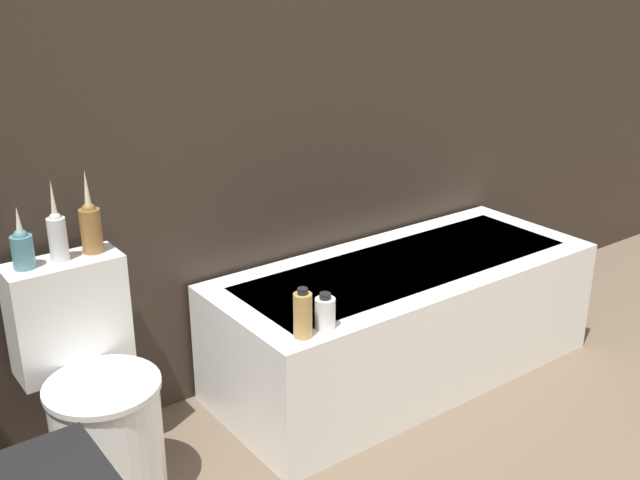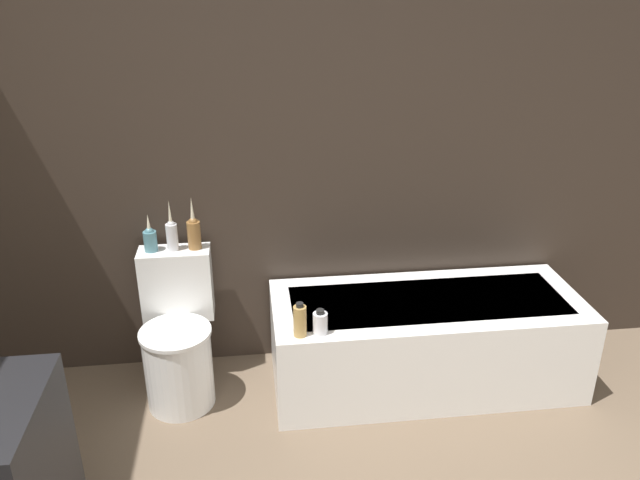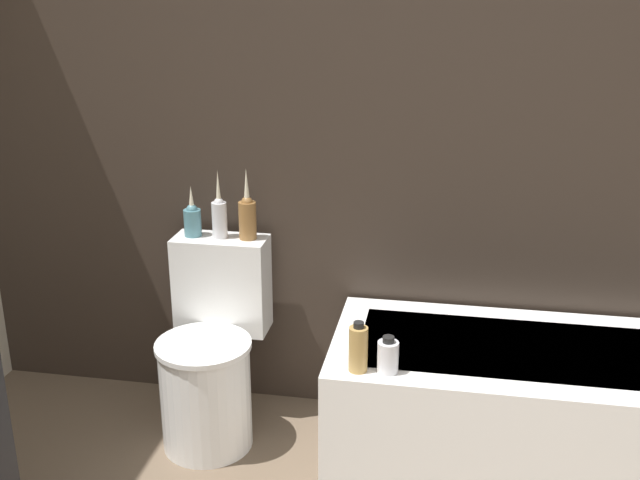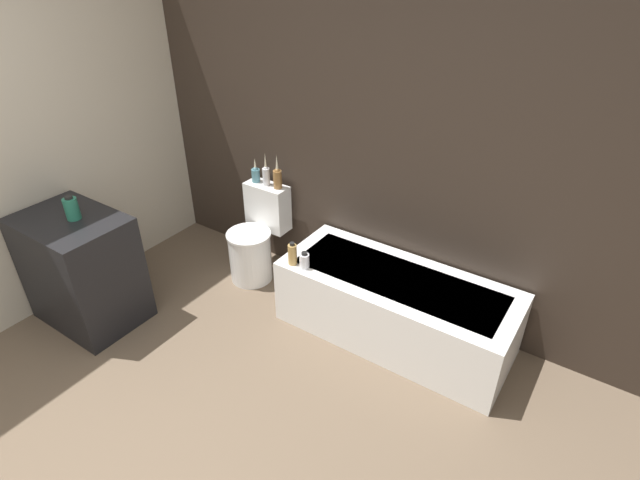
% 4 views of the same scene
% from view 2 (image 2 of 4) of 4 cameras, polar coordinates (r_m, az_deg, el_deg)
% --- Properties ---
extents(wall_back_tiled, '(6.40, 0.06, 2.60)m').
position_cam_2_polar(wall_back_tiled, '(3.29, -3.40, 9.27)').
color(wall_back_tiled, '#332821').
rests_on(wall_back_tiled, ground_plane).
extents(bathtub, '(1.65, 0.67, 0.50)m').
position_cam_2_polar(bathtub, '(3.48, 9.55, -9.01)').
color(bathtub, white).
rests_on(bathtub, ground).
extents(toilet, '(0.37, 0.53, 0.77)m').
position_cam_2_polar(toilet, '(3.37, -12.84, -8.92)').
color(toilet, white).
rests_on(toilet, ground).
extents(vase_gold, '(0.07, 0.07, 0.20)m').
position_cam_2_polar(vase_gold, '(3.32, -15.27, 0.14)').
color(vase_gold, teal).
rests_on(vase_gold, toilet).
extents(vase_silver, '(0.06, 0.06, 0.27)m').
position_cam_2_polar(vase_silver, '(3.29, -13.40, 0.56)').
color(vase_silver, silver).
rests_on(vase_silver, toilet).
extents(vase_bronze, '(0.07, 0.07, 0.28)m').
position_cam_2_polar(vase_bronze, '(3.28, -11.46, 0.77)').
color(vase_bronze, olive).
rests_on(vase_bronze, toilet).
extents(shampoo_bottle_tall, '(0.06, 0.06, 0.18)m').
position_cam_2_polar(shampoo_bottle_tall, '(2.97, -1.85, -7.38)').
color(shampoo_bottle_tall, tan).
rests_on(shampoo_bottle_tall, bathtub).
extents(shampoo_bottle_short, '(0.07, 0.07, 0.13)m').
position_cam_2_polar(shampoo_bottle_short, '(3.00, 0.02, -7.57)').
color(shampoo_bottle_short, silver).
rests_on(shampoo_bottle_short, bathtub).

